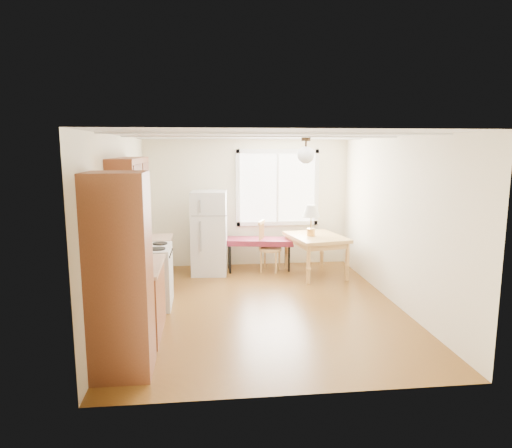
{
  "coord_description": "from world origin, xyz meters",
  "views": [
    {
      "loc": [
        -0.82,
        -6.45,
        2.33
      ],
      "look_at": [
        -0.04,
        0.56,
        1.15
      ],
      "focal_mm": 32.0,
      "sensor_mm": 36.0,
      "label": 1
    }
  ],
  "objects": [
    {
      "name": "kettle",
      "position": [
        -1.76,
        -0.91,
        1.01
      ],
      "size": [
        0.14,
        0.14,
        0.26
      ],
      "color": "red",
      "rests_on": "kitchen_run"
    },
    {
      "name": "chair",
      "position": [
        0.3,
        1.93,
        0.55
      ],
      "size": [
        0.47,
        0.47,
        0.96
      ],
      "rotation": [
        0.0,
        0.0,
        -0.38
      ],
      "color": "#B68746",
      "rests_on": "ground"
    },
    {
      "name": "window_unit",
      "position": [
        0.6,
        2.47,
        1.55
      ],
      "size": [
        1.64,
        0.05,
        1.51
      ],
      "color": "white",
      "rests_on": "room_shell"
    },
    {
      "name": "coffee_maker",
      "position": [
        -1.72,
        -1.08,
        1.04
      ],
      "size": [
        0.26,
        0.3,
        0.38
      ],
      "rotation": [
        0.0,
        0.0,
        -0.32
      ],
      "color": "black",
      "rests_on": "kitchen_run"
    },
    {
      "name": "bench",
      "position": [
        0.17,
        2.03,
        0.55
      ],
      "size": [
        1.4,
        0.71,
        0.61
      ],
      "rotation": [
        0.0,
        0.0,
        -0.17
      ],
      "color": "maroon",
      "rests_on": "ground"
    },
    {
      "name": "pendant_light",
      "position": [
        0.7,
        0.4,
        2.24
      ],
      "size": [
        0.26,
        0.26,
        0.4
      ],
      "color": "black",
      "rests_on": "room_shell"
    },
    {
      "name": "refrigerator",
      "position": [
        -0.77,
        1.9,
        0.77
      ],
      "size": [
        0.69,
        0.69,
        1.55
      ],
      "rotation": [
        0.0,
        0.0,
        -0.09
      ],
      "color": "silver",
      "rests_on": "ground"
    },
    {
      "name": "dining_table",
      "position": [
        1.19,
        1.6,
        0.64
      ],
      "size": [
        1.09,
        1.33,
        0.74
      ],
      "rotation": [
        0.0,
        0.0,
        0.19
      ],
      "color": "#B68746",
      "rests_on": "ground"
    },
    {
      "name": "room_shell",
      "position": [
        0.0,
        0.0,
        1.25
      ],
      "size": [
        4.6,
        5.6,
        2.62
      ],
      "color": "#533111",
      "rests_on": "ground"
    },
    {
      "name": "table_lamp",
      "position": [
        1.09,
        1.61,
        1.15
      ],
      "size": [
        0.33,
        0.33,
        0.57
      ],
      "rotation": [
        0.0,
        0.0,
        -0.28
      ],
      "color": "#C08B3D",
      "rests_on": "dining_table"
    },
    {
      "name": "kitchen_run",
      "position": [
        -1.72,
        -0.63,
        0.84
      ],
      "size": [
        0.65,
        3.4,
        2.2
      ],
      "color": "brown",
      "rests_on": "ground"
    }
  ]
}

